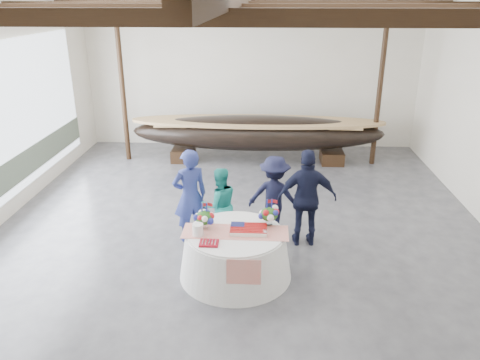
{
  "coord_description": "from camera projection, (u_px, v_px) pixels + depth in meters",
  "views": [
    {
      "loc": [
        0.45,
        -8.32,
        4.46
      ],
      "look_at": [
        -0.01,
        -0.08,
        1.18
      ],
      "focal_mm": 35.0,
      "sensor_mm": 36.0,
      "label": 1
    }
  ],
  "objects": [
    {
      "name": "tabletop_items",
      "position": [
        234.0,
        220.0,
        7.78
      ],
      "size": [
        1.75,
        0.98,
        0.4
      ],
      "color": "red",
      "rests_on": "banquet_table"
    },
    {
      "name": "guest_woman_teal",
      "position": [
        220.0,
        205.0,
        8.88
      ],
      "size": [
        0.88,
        0.79,
        1.49
      ],
      "primitive_type": "imported",
      "rotation": [
        0.0,
        0.0,
        3.53
      ],
      "color": "teal",
      "rests_on": "ground"
    },
    {
      "name": "banquet_table",
      "position": [
        235.0,
        253.0,
        7.86
      ],
      "size": [
        1.89,
        1.89,
        0.81
      ],
      "color": "silver",
      "rests_on": "ground"
    },
    {
      "name": "pavilion_structure",
      "position": [
        243.0,
        21.0,
        8.62
      ],
      "size": [
        9.8,
        11.76,
        4.5
      ],
      "color": "black",
      "rests_on": "ground"
    },
    {
      "name": "guest_woman_blue",
      "position": [
        190.0,
        196.0,
        8.83
      ],
      "size": [
        0.8,
        0.69,
        1.84
      ],
      "primitive_type": "imported",
      "rotation": [
        0.0,
        0.0,
        3.6
      ],
      "color": "navy",
      "rests_on": "ground"
    },
    {
      "name": "floor",
      "position": [
        241.0,
        233.0,
        9.39
      ],
      "size": [
        10.0,
        12.0,
        0.01
      ],
      "primitive_type": "cube",
      "color": "#3D3D42",
      "rests_on": "ground"
    },
    {
      "name": "guest_man_left",
      "position": [
        274.0,
        196.0,
        9.09
      ],
      "size": [
        1.16,
        0.82,
        1.62
      ],
      "primitive_type": "imported",
      "rotation": [
        0.0,
        0.0,
        2.92
      ],
      "color": "black",
      "rests_on": "ground"
    },
    {
      "name": "guest_man_right",
      "position": [
        307.0,
        198.0,
        8.67
      ],
      "size": [
        1.13,
        0.53,
        1.88
      ],
      "primitive_type": "imported",
      "rotation": [
        0.0,
        0.0,
        3.2
      ],
      "color": "black",
      "rests_on": "ground"
    },
    {
      "name": "wall_back",
      "position": [
        251.0,
        73.0,
        14.12
      ],
      "size": [
        10.0,
        0.02,
        4.5
      ],
      "primitive_type": "cube",
      "color": "silver",
      "rests_on": "ground"
    },
    {
      "name": "open_bay",
      "position": [
        10.0,
        128.0,
        9.89
      ],
      "size": [
        0.03,
        7.0,
        3.2
      ],
      "color": "silver",
      "rests_on": "ground"
    },
    {
      "name": "longboat_display",
      "position": [
        257.0,
        133.0,
        13.14
      ],
      "size": [
        7.08,
        1.42,
        1.33
      ],
      "color": "black",
      "rests_on": "ground"
    }
  ]
}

